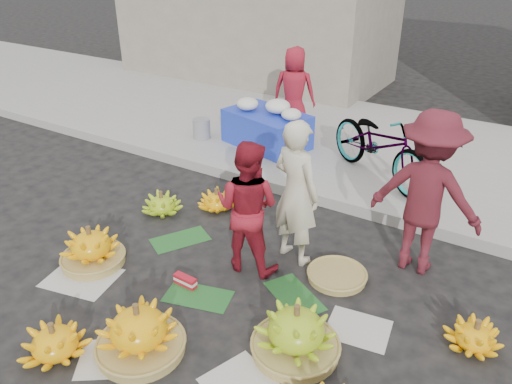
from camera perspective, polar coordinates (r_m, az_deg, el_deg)
The scene contains 21 objects.
ground at distance 5.09m, azimuth -4.33°, elevation -10.99°, with size 80.00×80.00×0.00m, color black.
curb at distance 6.65m, azimuth 6.74°, elevation -0.33°, with size 40.00×0.25×0.15m, color gray.
sidewalk at distance 8.45m, azimuth 12.96°, elevation 5.26°, with size 40.00×4.00×0.12m, color gray.
newspaper_scatter at distance 4.63m, azimuth -10.33°, elevation -16.08°, with size 3.20×1.80×0.00m, color beige, non-canonical shape.
banana_leaves at distance 5.26m, azimuth -3.94°, elevation -9.45°, with size 2.00×1.00×0.00m, color #1B5322, non-canonical shape.
banana_bunch_0 at distance 5.60m, azimuth -18.29°, elevation -6.05°, with size 0.66×0.66×0.45m.
banana_bunch_1 at distance 4.64m, azimuth -22.04°, elevation -15.55°, with size 0.63×0.63×0.34m.
banana_bunch_2 at distance 4.42m, azimuth -13.23°, elevation -15.20°, with size 0.85×0.85×0.50m.
banana_bunch_4 at distance 4.31m, azimuth 4.60°, elevation -15.65°, with size 0.74×0.74×0.50m.
banana_bunch_5 at distance 4.78m, azimuth 23.73°, elevation -14.83°, with size 0.50×0.50×0.29m.
banana_bunch_6 at distance 6.39m, azimuth -10.73°, elevation -1.35°, with size 0.55×0.55×0.31m.
banana_bunch_7 at distance 6.38m, azimuth -4.50°, elevation -0.98°, with size 0.58×0.58×0.30m.
basket_spare at distance 5.26m, azimuth 9.23°, elevation -9.42°, with size 0.59×0.59×0.07m, color olive.
incense_stack at distance 5.14m, azimuth -8.09°, elevation -9.98°, with size 0.25×0.08×0.10m, color red.
vendor_cream at distance 5.13m, azimuth 4.60°, elevation -0.10°, with size 0.58×0.38×1.58m, color beige.
vendor_red at distance 5.02m, azimuth -0.98°, elevation -1.75°, with size 0.69×0.54×1.42m, color maroon.
man_striped at distance 5.22m, azimuth 18.92°, elevation -0.22°, with size 1.11×0.64×1.72m, color maroon.
flower_table at distance 7.96m, azimuth 1.28°, elevation 7.47°, with size 1.46×1.11×0.75m.
grey_bucket at distance 8.36m, azimuth -6.24°, elevation 7.22°, with size 0.29×0.29×0.33m, color gray.
flower_vendor at distance 8.40m, azimuth 4.37°, elevation 11.43°, with size 0.71×0.46×1.44m, color maroon.
bicycle at distance 6.97m, azimuth 14.03°, elevation 5.36°, with size 1.94×0.68×1.02m, color gray.
Camera 1 is at (2.41, -3.18, 3.16)m, focal length 35.00 mm.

